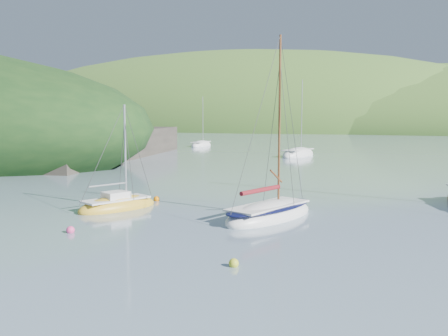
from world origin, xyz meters
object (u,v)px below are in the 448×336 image
at_px(distant_sloop_c, 201,145).
at_px(daysailer_white, 270,214).
at_px(sailboat_yellow, 118,206).
at_px(distant_sloop_a, 298,155).

bearing_deg(distant_sloop_c, daysailer_white, -62.85).
height_order(sailboat_yellow, distant_sloop_a, distant_sloop_a).
height_order(distant_sloop_a, distant_sloop_c, distant_sloop_a).
xyz_separation_m(sailboat_yellow, distant_sloop_c, (-18.20, 52.62, -0.00)).
height_order(daysailer_white, distant_sloop_c, daysailer_white).
bearing_deg(sailboat_yellow, daysailer_white, 29.24).
height_order(daysailer_white, sailboat_yellow, daysailer_white).
distance_m(daysailer_white, distant_sloop_a, 39.22).
xyz_separation_m(daysailer_white, distant_sloop_a, (-7.42, 38.51, -0.05)).
distance_m(sailboat_yellow, distant_sloop_c, 55.68).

